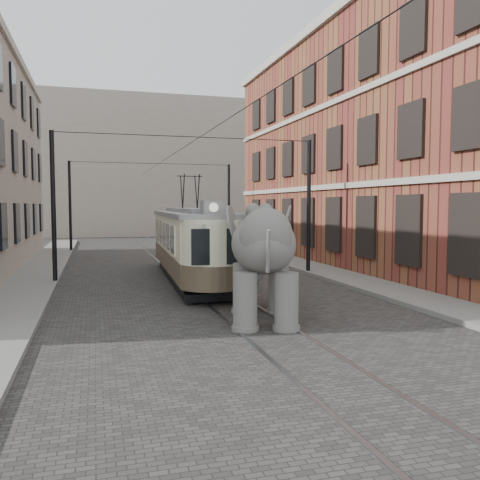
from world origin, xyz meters
name	(u,v)px	position (x,y,z in m)	size (l,w,h in m)	color
ground	(232,306)	(0.00, 0.00, 0.00)	(120.00, 120.00, 0.00)	#3D3A38
tram_rails	(232,305)	(0.00, 0.00, 0.01)	(1.54, 80.00, 0.02)	slate
sidewalk_right	(401,294)	(6.00, 0.00, 0.07)	(2.00, 60.00, 0.15)	slate
sidewalk_left	(4,316)	(-6.50, 0.00, 0.07)	(2.00, 60.00, 0.15)	slate
brick_building	(386,151)	(11.00, 9.00, 6.00)	(8.00, 26.00, 12.00)	maroon
distant_block	(133,168)	(0.00, 40.00, 7.00)	(28.00, 10.00, 14.00)	gray
catenary	(195,208)	(-0.20, 5.00, 3.00)	(11.00, 30.20, 6.00)	black
tram	(190,228)	(-0.26, 5.72, 2.17)	(2.26, 10.95, 4.35)	#EFE9C2
elephant	(263,262)	(0.25, -2.23, 1.60)	(2.89, 5.24, 3.21)	#625F5A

